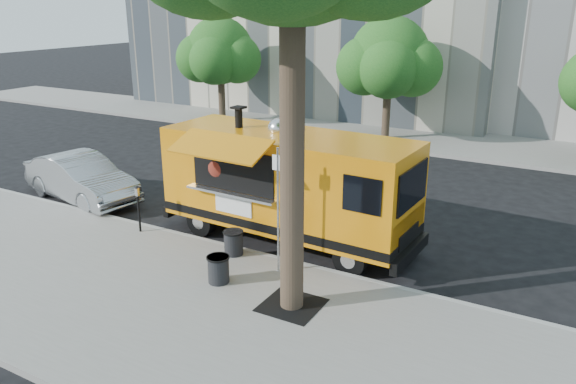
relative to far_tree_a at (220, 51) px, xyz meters
The scene contains 13 objects.
ground 16.30m from the far_tree_a, 50.89° to the right, with size 120.00×120.00×0.00m, color black.
sidewalk 19.48m from the far_tree_a, 58.47° to the right, with size 60.00×6.00×0.15m, color gray.
curb 16.99m from the far_tree_a, 52.92° to the right, with size 60.00×0.14×0.16m, color #999993.
far_sidewalk 10.73m from the far_tree_a, ahead, with size 60.00×5.00×0.15m, color gray.
tree_well 20.00m from the far_tree_a, 50.16° to the right, with size 1.20×1.20×0.02m, color black.
far_tree_a is the anchor object (origin of this frame).
far_tree_b 9.01m from the far_tree_a, ahead, with size 3.60×3.60×5.50m.
sign_post 18.14m from the far_tree_a, 50.17° to the right, with size 0.28×0.06×3.00m.
parking_meter 15.59m from the far_tree_a, 62.85° to the right, with size 0.11×0.11×1.33m.
food_truck 16.13m from the far_tree_a, 48.16° to the right, with size 7.19×3.43×3.51m.
sedan 13.07m from the far_tree_a, 75.38° to the right, with size 1.58×4.53×1.49m, color #A2A5A9.
trash_bin_left 17.26m from the far_tree_a, 53.40° to the right, with size 0.52×0.52×0.62m.
trash_bin_right 18.68m from the far_tree_a, 54.62° to the right, with size 0.52×0.52×0.63m.
Camera 1 is at (7.61, -11.87, 6.19)m, focal length 35.00 mm.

